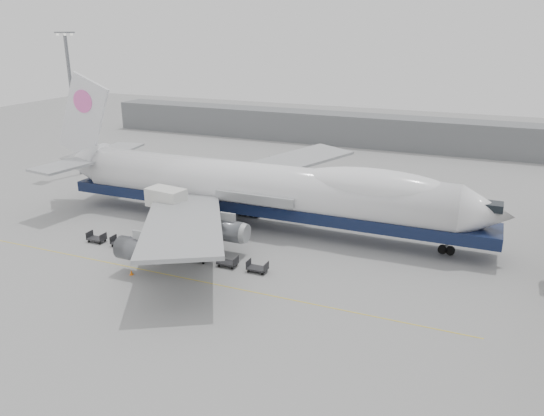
% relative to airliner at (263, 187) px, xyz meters
% --- Properties ---
extents(ground, '(260.00, 260.00, 0.00)m').
position_rel_airliner_xyz_m(ground, '(-0.64, -12.00, -5.62)').
color(ground, gray).
rests_on(ground, ground).
extents(apron_line, '(60.00, 0.15, 0.01)m').
position_rel_airliner_xyz_m(apron_line, '(-0.64, -18.00, -5.62)').
color(apron_line, gold).
rests_on(apron_line, ground).
extents(hangar, '(110.00, 8.00, 7.00)m').
position_rel_airliner_xyz_m(hangar, '(-10.64, 58.00, -2.12)').
color(hangar, slate).
rests_on(hangar, ground).
extents(floodlight_mast, '(2.40, 2.40, 25.43)m').
position_rel_airliner_xyz_m(floodlight_mast, '(-42.64, 12.00, 8.64)').
color(floodlight_mast, slate).
rests_on(floodlight_mast, ground).
extents(airliner, '(67.00, 55.30, 19.98)m').
position_rel_airliner_xyz_m(airliner, '(0.00, 0.00, 0.00)').
color(airliner, white).
rests_on(airliner, ground).
extents(catering_truck, '(5.76, 4.32, 6.20)m').
position_rel_airliner_xyz_m(catering_truck, '(-10.69, -7.18, -2.17)').
color(catering_truck, '#191E4D').
rests_on(catering_truck, ground).
extents(traffic_cone, '(0.40, 0.40, 0.59)m').
position_rel_airliner_xyz_m(traffic_cone, '(-7.40, -19.59, -5.35)').
color(traffic_cone, orange).
rests_on(traffic_cone, ground).
extents(dolly_0, '(2.30, 1.35, 1.30)m').
position_rel_airliner_xyz_m(dolly_0, '(-17.40, -13.47, -5.09)').
color(dolly_0, '#2D2D30').
rests_on(dolly_0, ground).
extents(dolly_1, '(2.30, 1.35, 1.30)m').
position_rel_airliner_xyz_m(dolly_1, '(-13.62, -13.47, -5.09)').
color(dolly_1, '#2D2D30').
rests_on(dolly_1, ground).
extents(dolly_2, '(2.30, 1.35, 1.30)m').
position_rel_airliner_xyz_m(dolly_2, '(-9.84, -13.47, -5.09)').
color(dolly_2, '#2D2D30').
rests_on(dolly_2, ground).
extents(dolly_3, '(2.30, 1.35, 1.30)m').
position_rel_airliner_xyz_m(dolly_3, '(-6.07, -13.47, -5.09)').
color(dolly_3, '#2D2D30').
rests_on(dolly_3, ground).
extents(dolly_4, '(2.30, 1.35, 1.30)m').
position_rel_airliner_xyz_m(dolly_4, '(-2.29, -13.47, -5.09)').
color(dolly_4, '#2D2D30').
rests_on(dolly_4, ground).
extents(dolly_5, '(2.30, 1.35, 1.30)m').
position_rel_airliner_xyz_m(dolly_5, '(1.48, -13.47, -5.09)').
color(dolly_5, '#2D2D30').
rests_on(dolly_5, ground).
extents(dolly_6, '(2.30, 1.35, 1.30)m').
position_rel_airliner_xyz_m(dolly_6, '(5.26, -13.47, -5.09)').
color(dolly_6, '#2D2D30').
rests_on(dolly_6, ground).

